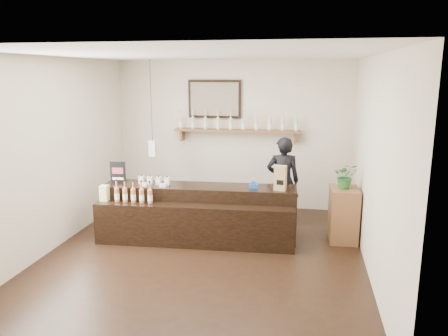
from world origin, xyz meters
TOP-DOWN VIEW (x-y plane):
  - ground at (0.00, 0.00)m, footprint 5.00×5.00m
  - room_shell at (0.00, 0.00)m, footprint 5.00×5.00m
  - back_wall_decor at (-0.16, 2.37)m, footprint 2.66×0.96m
  - counter at (-0.24, 0.59)m, footprint 3.05×0.97m
  - promo_sign at (-1.54, 0.62)m, footprint 0.25×0.05m
  - paper_bag at (1.03, 0.67)m, footprint 0.19×0.15m
  - tape_dispenser at (0.63, 0.70)m, footprint 0.14×0.06m
  - side_cabinet at (2.00, 0.98)m, footprint 0.44×0.59m
  - potted_plant at (2.00, 0.98)m, footprint 0.36×0.31m
  - shopkeeper at (1.02, 1.55)m, footprint 0.67×0.49m

SIDE VIEW (x-z plane):
  - ground at x=0.00m, z-range 0.00..0.00m
  - counter at x=-0.24m, z-range -0.10..0.89m
  - side_cabinet at x=2.00m, z-range 0.00..0.84m
  - shopkeeper at x=1.02m, z-range 0.00..1.73m
  - tape_dispenser at x=0.63m, z-range 0.83..0.94m
  - promo_sign at x=-1.54m, z-range 0.84..1.19m
  - paper_bag at x=1.03m, z-range 0.84..1.22m
  - potted_plant at x=2.00m, z-range 0.84..1.22m
  - room_shell at x=0.00m, z-range -0.80..4.20m
  - back_wall_decor at x=-0.16m, z-range 0.91..2.60m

